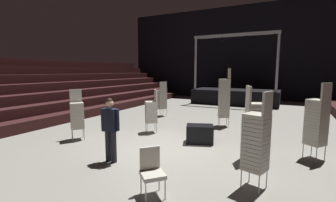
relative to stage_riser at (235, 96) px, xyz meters
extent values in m
cube|color=gray|center=(0.00, -11.40, -0.67)|extent=(22.00, 30.00, 0.10)
cube|color=black|center=(0.00, 3.60, 3.38)|extent=(22.00, 0.30, 8.00)
cube|color=black|center=(-6.12, -10.40, -0.40)|extent=(0.75, 24.00, 0.45)
cube|color=black|center=(-6.88, -10.40, 0.05)|extent=(0.75, 24.00, 0.45)
cube|color=black|center=(-7.62, -10.40, 0.50)|extent=(0.75, 24.00, 0.45)
cube|color=black|center=(-8.38, -10.40, 0.95)|extent=(0.75, 24.00, 0.45)
cube|color=black|center=(-9.12, -10.40, 1.40)|extent=(0.75, 24.00, 0.45)
cube|color=black|center=(-9.88, -10.40, 1.85)|extent=(0.75, 24.00, 0.45)
cube|color=black|center=(-10.62, -10.40, 2.30)|extent=(0.75, 24.00, 0.45)
cube|color=black|center=(0.00, 0.03, -0.09)|extent=(6.05, 2.72, 1.06)
cylinder|color=#9EA0A8|center=(-2.78, -1.08, 2.35)|extent=(0.16, 0.16, 3.82)
cylinder|color=#9EA0A8|center=(2.78, -1.08, 2.35)|extent=(0.16, 0.16, 3.82)
cube|color=#9EA0A8|center=(0.00, -1.08, 4.26)|extent=(5.75, 0.20, 0.20)
cylinder|color=black|center=(-2.53, -1.08, 4.04)|extent=(0.18, 0.18, 0.22)
cylinder|color=black|center=(-0.84, -1.08, 4.04)|extent=(0.18, 0.18, 0.22)
cylinder|color=black|center=(0.84, -1.08, 4.04)|extent=(0.18, 0.18, 0.22)
cylinder|color=black|center=(2.53, -1.08, 4.04)|extent=(0.18, 0.18, 0.22)
cylinder|color=black|center=(-0.66, -12.94, -0.19)|extent=(0.15, 0.15, 0.85)
cylinder|color=black|center=(-0.84, -12.95, -0.19)|extent=(0.15, 0.15, 0.85)
cube|color=silver|center=(-0.74, -13.01, 0.54)|extent=(0.19, 0.12, 0.61)
cube|color=black|center=(-0.75, -12.95, 0.54)|extent=(0.42, 0.26, 0.61)
cube|color=black|center=(-0.74, -13.06, 0.61)|extent=(0.06, 0.02, 0.39)
cylinder|color=black|center=(-0.51, -12.93, 0.55)|extent=(0.10, 0.10, 0.56)
cylinder|color=black|center=(-0.98, -12.97, 0.55)|extent=(0.10, 0.10, 0.56)
sphere|color=#DBAD89|center=(-0.75, -12.95, 0.98)|extent=(0.20, 0.20, 0.20)
sphere|color=black|center=(-0.75, -12.95, 1.03)|extent=(0.16, 0.16, 0.16)
cylinder|color=#B2B5BA|center=(3.89, -10.21, -0.42)|extent=(0.02, 0.02, 0.40)
cylinder|color=#B2B5BA|center=(4.12, -9.91, -0.42)|extent=(0.02, 0.02, 0.40)
cylinder|color=#B2B5BA|center=(4.20, -10.44, -0.42)|extent=(0.02, 0.02, 0.40)
cylinder|color=#B2B5BA|center=(4.43, -10.14, -0.42)|extent=(0.02, 0.02, 0.40)
cube|color=#B7B2A3|center=(4.16, -10.18, -0.18)|extent=(0.62, 0.62, 0.08)
cube|color=#B7B2A3|center=(4.16, -10.18, -0.09)|extent=(0.62, 0.62, 0.08)
cube|color=#B7B2A3|center=(4.16, -10.18, -0.01)|extent=(0.62, 0.62, 0.08)
cube|color=#B7B2A3|center=(4.16, -10.18, 0.08)|extent=(0.62, 0.62, 0.08)
cube|color=#B7B2A3|center=(4.16, -10.18, 0.16)|extent=(0.62, 0.62, 0.08)
cube|color=#B7B2A3|center=(4.16, -10.18, 0.25)|extent=(0.62, 0.62, 0.08)
cube|color=#B7B2A3|center=(4.16, -10.18, 0.33)|extent=(0.62, 0.62, 0.08)
cube|color=#B7B2A3|center=(4.16, -10.18, 0.42)|extent=(0.62, 0.62, 0.08)
cube|color=#B7B2A3|center=(4.16, -10.18, 0.50)|extent=(0.62, 0.62, 0.08)
cube|color=#B7B2A3|center=(4.16, -10.18, 0.59)|extent=(0.62, 0.62, 0.08)
cube|color=#B7B2A3|center=(4.16, -10.18, 0.67)|extent=(0.62, 0.62, 0.08)
cube|color=#B7B2A3|center=(4.16, -10.18, 0.76)|extent=(0.62, 0.62, 0.08)
cube|color=#B7B2A3|center=(4.16, -10.18, 0.84)|extent=(0.62, 0.62, 0.08)
cube|color=#B7B2A3|center=(4.16, -10.18, 0.93)|extent=(0.62, 0.62, 0.08)
cube|color=#B7B2A3|center=(4.16, -10.18, 1.01)|extent=(0.62, 0.62, 0.08)
cube|color=#B7B2A3|center=(4.32, -10.30, 1.28)|extent=(0.28, 0.35, 0.46)
cylinder|color=#B2B5BA|center=(-2.95, -11.83, -0.42)|extent=(0.02, 0.02, 0.40)
cylinder|color=#B2B5BA|center=(-3.18, -12.13, -0.42)|extent=(0.02, 0.02, 0.40)
cylinder|color=#B2B5BA|center=(-3.25, -11.60, -0.42)|extent=(0.02, 0.02, 0.40)
cylinder|color=#B2B5BA|center=(-3.48, -11.90, -0.42)|extent=(0.02, 0.02, 0.40)
cube|color=#B7B2A3|center=(-3.21, -11.87, -0.18)|extent=(0.62, 0.62, 0.08)
cube|color=#B7B2A3|center=(-3.21, -11.87, -0.09)|extent=(0.62, 0.62, 0.08)
cube|color=#B7B2A3|center=(-3.21, -11.87, -0.01)|extent=(0.62, 0.62, 0.08)
cube|color=#B7B2A3|center=(-3.21, -11.87, 0.08)|extent=(0.62, 0.62, 0.08)
cube|color=#B7B2A3|center=(-3.21, -11.87, 0.16)|extent=(0.62, 0.62, 0.08)
cube|color=#B7B2A3|center=(-3.21, -11.87, 0.25)|extent=(0.62, 0.62, 0.08)
cube|color=#B7B2A3|center=(-3.21, -11.87, 0.33)|extent=(0.62, 0.62, 0.08)
cube|color=#B7B2A3|center=(-3.21, -11.87, 0.42)|extent=(0.62, 0.62, 0.08)
cube|color=#B7B2A3|center=(-3.21, -11.87, 0.50)|extent=(0.62, 0.62, 0.08)
cube|color=#B7B2A3|center=(-3.21, -11.87, 0.59)|extent=(0.62, 0.62, 0.08)
cube|color=#B7B2A3|center=(-3.21, -11.87, 0.67)|extent=(0.62, 0.62, 0.08)
cube|color=#B7B2A3|center=(-3.37, -11.75, 0.94)|extent=(0.28, 0.35, 0.46)
cylinder|color=#B2B5BA|center=(2.76, -10.81, -0.42)|extent=(0.02, 0.02, 0.40)
cylinder|color=#B2B5BA|center=(2.91, -11.16, -0.42)|extent=(0.02, 0.02, 0.40)
cylinder|color=#B2B5BA|center=(2.41, -10.95, -0.42)|extent=(0.02, 0.02, 0.40)
cylinder|color=#B2B5BA|center=(2.56, -11.30, -0.42)|extent=(0.02, 0.02, 0.40)
cube|color=#B7B2A3|center=(2.66, -11.05, -0.18)|extent=(0.58, 0.58, 0.08)
cube|color=#B7B2A3|center=(2.66, -11.05, -0.09)|extent=(0.58, 0.58, 0.08)
cube|color=#B7B2A3|center=(2.66, -11.05, -0.01)|extent=(0.58, 0.58, 0.08)
cube|color=#B7B2A3|center=(2.66, -11.05, 0.08)|extent=(0.58, 0.58, 0.08)
cube|color=#B7B2A3|center=(2.66, -11.05, 0.16)|extent=(0.58, 0.58, 0.08)
cube|color=#B7B2A3|center=(2.66, -11.05, 0.25)|extent=(0.58, 0.58, 0.08)
cube|color=#B7B2A3|center=(2.66, -11.05, 0.33)|extent=(0.58, 0.58, 0.08)
cube|color=#B7B2A3|center=(2.66, -11.05, 0.42)|extent=(0.58, 0.58, 0.08)
cube|color=#B7B2A3|center=(2.66, -11.05, 0.50)|extent=(0.58, 0.58, 0.08)
cube|color=#B7B2A3|center=(2.66, -11.05, 0.59)|extent=(0.58, 0.58, 0.08)
cube|color=#B7B2A3|center=(2.66, -11.05, 0.67)|extent=(0.58, 0.58, 0.08)
cube|color=#B7B2A3|center=(2.66, -11.05, 0.76)|extent=(0.58, 0.58, 0.08)
cube|color=#B7B2A3|center=(2.66, -11.05, 0.84)|extent=(0.58, 0.58, 0.08)
cube|color=#B7B2A3|center=(2.66, -11.05, 0.93)|extent=(0.58, 0.58, 0.08)
cube|color=#B7B2A3|center=(2.48, -11.13, 1.20)|extent=(0.20, 0.39, 0.46)
cylinder|color=#B2B5BA|center=(2.64, -12.82, -0.42)|extent=(0.02, 0.02, 0.40)
cylinder|color=#B2B5BA|center=(2.75, -12.46, -0.42)|extent=(0.02, 0.02, 0.40)
cylinder|color=#B2B5BA|center=(3.00, -12.93, -0.42)|extent=(0.02, 0.02, 0.40)
cylinder|color=#B2B5BA|center=(3.11, -12.57, -0.42)|extent=(0.02, 0.02, 0.40)
cube|color=#B7B2A3|center=(2.87, -12.69, -0.18)|extent=(0.55, 0.55, 0.08)
cube|color=#B7B2A3|center=(2.87, -12.69, -0.09)|extent=(0.55, 0.55, 0.08)
cube|color=#B7B2A3|center=(2.87, -12.69, -0.01)|extent=(0.55, 0.55, 0.08)
cube|color=#B7B2A3|center=(2.87, -12.69, 0.08)|extent=(0.55, 0.55, 0.08)
cube|color=#B7B2A3|center=(2.87, -12.69, 0.16)|extent=(0.55, 0.55, 0.08)
cube|color=#B7B2A3|center=(2.87, -12.69, 0.25)|extent=(0.55, 0.55, 0.08)
cube|color=#B7B2A3|center=(2.87, -12.69, 0.33)|extent=(0.55, 0.55, 0.08)
cube|color=#B7B2A3|center=(2.87, -12.69, 0.42)|extent=(0.55, 0.55, 0.08)
cube|color=#B7B2A3|center=(2.87, -12.69, 0.50)|extent=(0.55, 0.55, 0.08)
cube|color=#B7B2A3|center=(2.87, -12.69, 0.59)|extent=(0.55, 0.55, 0.08)
cube|color=#B7B2A3|center=(2.87, -12.69, 0.67)|extent=(0.55, 0.55, 0.08)
cube|color=#B7B2A3|center=(2.87, -12.69, 0.76)|extent=(0.55, 0.55, 0.08)
cube|color=#B7B2A3|center=(2.87, -12.69, 0.84)|extent=(0.55, 0.55, 0.08)
cube|color=#B7B2A3|center=(2.87, -12.69, 0.93)|extent=(0.55, 0.55, 0.08)
cube|color=#B7B2A3|center=(3.06, -12.75, 1.20)|extent=(0.17, 0.40, 0.46)
cylinder|color=#B2B5BA|center=(-2.90, -6.69, -0.42)|extent=(0.02, 0.02, 0.40)
cylinder|color=#B2B5BA|center=(-2.68, -6.38, -0.42)|extent=(0.02, 0.02, 0.40)
cylinder|color=#B2B5BA|center=(-2.59, -6.91, -0.42)|extent=(0.02, 0.02, 0.40)
cylinder|color=#B2B5BA|center=(-2.37, -6.60, -0.42)|extent=(0.02, 0.02, 0.40)
cube|color=#B7B2A3|center=(-2.63, -6.64, -0.18)|extent=(0.61, 0.61, 0.08)
cube|color=#B7B2A3|center=(-2.63, -6.64, -0.09)|extent=(0.61, 0.61, 0.08)
cube|color=#B7B2A3|center=(-2.63, -6.64, -0.01)|extent=(0.61, 0.61, 0.08)
cube|color=#B7B2A3|center=(-2.63, -6.64, 0.08)|extent=(0.61, 0.61, 0.08)
cube|color=#B7B2A3|center=(-2.63, -6.64, 0.16)|extent=(0.61, 0.61, 0.08)
cube|color=#B7B2A3|center=(-2.63, -6.64, 0.25)|extent=(0.61, 0.61, 0.08)
cube|color=#B7B2A3|center=(-2.63, -6.64, 0.33)|extent=(0.61, 0.61, 0.08)
cube|color=#B7B2A3|center=(-2.63, -6.64, 0.42)|extent=(0.61, 0.61, 0.08)
cube|color=#B7B2A3|center=(-2.63, -6.64, 0.50)|extent=(0.61, 0.61, 0.08)
cube|color=#B7B2A3|center=(-2.63, -6.64, 0.59)|extent=(0.61, 0.61, 0.08)
cube|color=#B7B2A3|center=(-2.63, -6.64, 0.67)|extent=(0.61, 0.61, 0.08)
cube|color=#B7B2A3|center=(-2.63, -6.64, 0.76)|extent=(0.61, 0.61, 0.08)
cube|color=#B7B2A3|center=(-2.47, -6.75, 1.03)|extent=(0.27, 0.36, 0.46)
cylinder|color=#B2B5BA|center=(0.85, -7.71, -0.42)|extent=(0.02, 0.02, 0.40)
cylinder|color=#B2B5BA|center=(0.70, -7.36, -0.42)|extent=(0.02, 0.02, 0.40)
cylinder|color=#B2B5BA|center=(1.20, -7.55, -0.42)|extent=(0.02, 0.02, 0.40)
cylinder|color=#B2B5BA|center=(1.04, -7.21, -0.42)|extent=(0.02, 0.02, 0.40)
cube|color=#B7B2A3|center=(0.95, -7.46, -0.18)|extent=(0.58, 0.58, 0.08)
cube|color=#B7B2A3|center=(0.95, -7.46, -0.09)|extent=(0.58, 0.58, 0.08)
cube|color=#B7B2A3|center=(0.95, -7.46, -0.01)|extent=(0.58, 0.58, 0.08)
cube|color=#B7B2A3|center=(0.95, -7.46, 0.08)|extent=(0.58, 0.58, 0.08)
cube|color=#B7B2A3|center=(0.95, -7.46, 0.16)|extent=(0.58, 0.58, 0.08)
cube|color=#B7B2A3|center=(0.95, -7.46, 0.25)|extent=(0.58, 0.58, 0.08)
cube|color=#B7B2A3|center=(0.95, -7.46, 0.33)|extent=(0.58, 0.58, 0.08)
cube|color=#B7B2A3|center=(0.95, -7.46, 0.42)|extent=(0.58, 0.58, 0.08)
cube|color=#B7B2A3|center=(0.95, -7.46, 0.50)|extent=(0.58, 0.58, 0.08)
cube|color=#B7B2A3|center=(0.95, -7.46, 0.59)|extent=(0.58, 0.58, 0.08)
cube|color=#B7B2A3|center=(0.95, -7.46, 0.67)|extent=(0.58, 0.58, 0.08)
cube|color=#B7B2A3|center=(0.95, -7.46, 0.76)|extent=(0.58, 0.58, 0.08)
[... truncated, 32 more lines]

